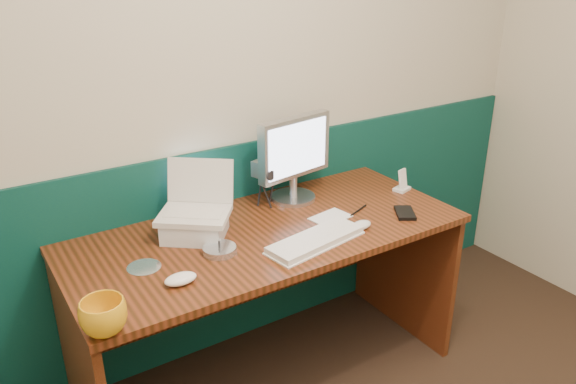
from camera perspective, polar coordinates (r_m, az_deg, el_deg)
back_wall at (r=2.42m, az=-5.94°, el=10.43°), size 3.50×0.04×2.50m
wainscot at (r=2.67m, az=-5.17°, el=-5.50°), size 3.48×0.02×1.00m
desk at (r=2.45m, az=-1.94°, el=-11.71°), size 1.60×0.70×0.75m
laptop_riser at (r=2.22m, az=-9.42°, el=-3.54°), size 0.30×0.30×0.08m
laptop at (r=2.16m, az=-9.68°, el=0.03°), size 0.34×0.33×0.22m
monitor at (r=2.47m, az=0.54°, el=3.26°), size 0.39×0.17×0.38m
keyboard at (r=2.16m, az=2.81°, el=-4.98°), size 0.42×0.20×0.02m
mouse_right at (r=2.28m, az=7.44°, el=-3.36°), size 0.10×0.07×0.03m
mouse_left at (r=1.94m, az=-10.86°, el=-8.67°), size 0.11×0.07×0.04m
mug at (r=1.75m, az=-18.24°, el=-11.96°), size 0.18×0.18×0.11m
camcorder at (r=2.44m, az=-2.25°, el=0.68°), size 0.12×0.14×0.19m
cd_spindle at (r=2.10m, az=-6.97°, el=-5.86°), size 0.13×0.13×0.03m
cd_loose_a at (r=2.07m, az=-14.42°, el=-7.39°), size 0.12×0.12×0.00m
pen at (r=2.44m, az=7.16°, el=-1.87°), size 0.13×0.06×0.01m
papers at (r=2.37m, az=4.33°, el=-2.59°), size 0.18×0.14×0.00m
dock at (r=2.68m, az=11.48°, el=0.31°), size 0.09×0.08×0.01m
music_player at (r=2.66m, az=11.57°, el=1.34°), size 0.06×0.04×0.09m
pda at (r=2.44m, az=11.80°, el=-2.09°), size 0.13×0.15×0.01m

